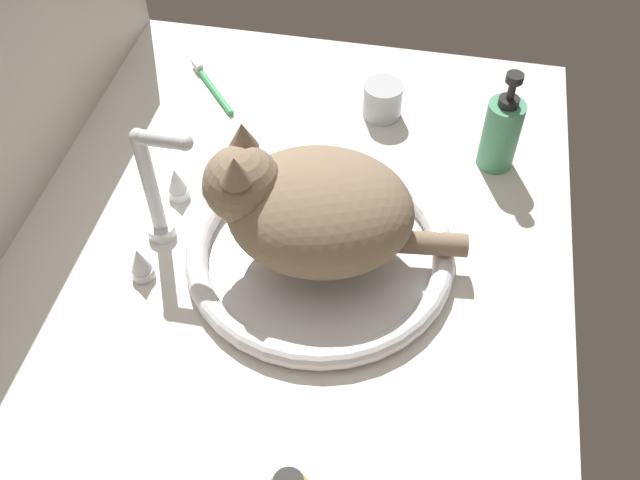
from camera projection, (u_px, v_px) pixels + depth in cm
name	position (u px, v px, depth cm)	size (l,w,h in cm)	color
countertop	(285.00, 273.00, 101.52)	(108.59, 78.71, 3.00)	silver
sink_basin	(320.00, 252.00, 100.24)	(37.35, 37.35, 3.12)	white
faucet	(157.00, 199.00, 98.41)	(18.65, 9.25, 19.78)	silver
cat	(306.00, 207.00, 93.45)	(22.99, 35.19, 18.24)	#8C755B
metal_jar	(383.00, 100.00, 119.15)	(6.52, 6.52, 6.01)	#B2B5BA
soap_pump_bottle	(501.00, 133.00, 109.13)	(5.60, 5.60, 16.93)	#4C9E70
toothbrush	(211.00, 86.00, 125.49)	(12.75, 11.01, 1.70)	#3FB266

